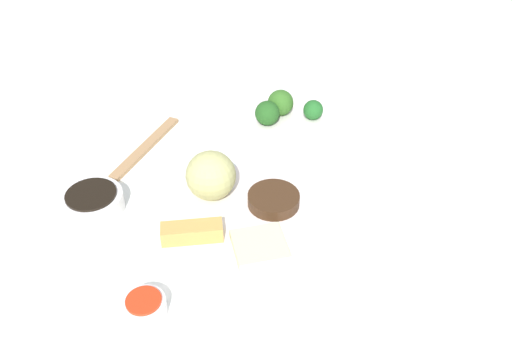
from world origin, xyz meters
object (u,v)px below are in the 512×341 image
object	(u,v)px
soy_sauce_bowl	(93,203)
sauce_ramekin_sweet_and_sour	(145,308)
main_plate	(235,224)
chopsticks_pair	(146,147)
broccoli_plate	(291,124)

from	to	relation	value
soy_sauce_bowl	sauce_ramekin_sweet_and_sour	size ratio (longest dim) A/B	1.72
main_plate	soy_sauce_bowl	xyz separation A→B (m)	(0.07, 0.23, 0.01)
sauce_ramekin_sweet_and_sour	chopsticks_pair	size ratio (longest dim) A/B	0.28
soy_sauce_bowl	main_plate	bearing A→B (deg)	-107.45
sauce_ramekin_sweet_and_sour	main_plate	bearing A→B (deg)	-41.56
soy_sauce_bowl	chopsticks_pair	bearing A→B (deg)	-25.46
main_plate	sauce_ramekin_sweet_and_sour	bearing A→B (deg)	138.44
chopsticks_pair	broccoli_plate	bearing A→B (deg)	-82.18
soy_sauce_bowl	sauce_ramekin_sweet_and_sour	distance (m)	0.24
soy_sauce_bowl	chopsticks_pair	size ratio (longest dim) A/B	0.48
main_plate	chopsticks_pair	bearing A→B (deg)	32.07
chopsticks_pair	sauce_ramekin_sweet_and_sour	bearing A→B (deg)	-177.96
soy_sauce_bowl	sauce_ramekin_sweet_and_sour	xyz separation A→B (m)	(-0.22, -0.09, -0.00)
main_plate	soy_sauce_bowl	distance (m)	0.24
main_plate	chopsticks_pair	distance (m)	0.28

